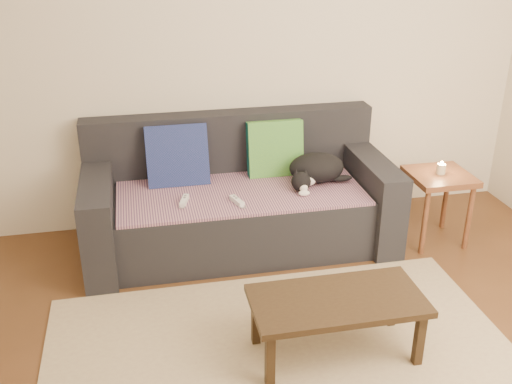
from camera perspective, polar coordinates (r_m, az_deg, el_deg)
back_wall at (r=4.31m, az=-2.92°, el=13.46°), size 4.50×0.04×2.60m
sofa at (r=4.21m, az=-1.70°, el=-1.00°), size 2.10×0.94×0.87m
throw_blanket at (r=4.08m, az=-1.49°, el=-0.00°), size 1.66×0.74×0.02m
cushion_navy at (r=4.20m, az=-7.52°, el=3.46°), size 0.43×0.23×0.44m
cushion_green at (r=4.30m, az=1.81°, el=4.17°), size 0.40×0.16×0.41m
cat at (r=4.19m, az=5.68°, el=2.17°), size 0.47×0.40×0.20m
wii_remote_a at (r=3.92m, az=-6.84°, el=-0.81°), size 0.08×0.15×0.03m
wii_remote_b at (r=3.89m, az=-1.82°, el=-0.86°), size 0.08×0.15×0.03m
side_table at (r=4.37m, az=17.02°, el=0.58°), size 0.41×0.41×0.52m
candle at (r=4.33m, az=17.22°, el=2.14°), size 0.06×0.06×0.09m
rug at (r=3.21m, az=3.10°, el=-16.74°), size 2.50×1.80×0.01m
coffee_table at (r=3.16m, az=7.73°, el=-10.63°), size 0.89×0.45×0.36m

